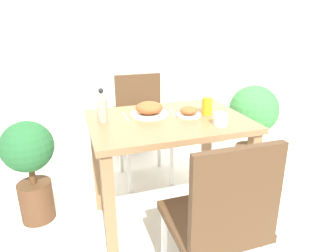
{
  "coord_description": "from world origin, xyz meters",
  "views": [
    {
      "loc": [
        -0.57,
        -1.67,
        1.35
      ],
      "look_at": [
        0.0,
        0.0,
        0.71
      ],
      "focal_mm": 32.0,
      "sensor_mm": 36.0,
      "label": 1
    }
  ],
  "objects_px": {
    "potted_plant_left": "(30,162)",
    "potted_plant_right": "(253,121)",
    "side_plate": "(189,112)",
    "chair_far": "(142,121)",
    "chair_near": "(220,218)",
    "sauce_bottle": "(102,109)",
    "juice_glass": "(207,106)",
    "drink_cup": "(221,119)",
    "food_plate": "(149,109)"
  },
  "relations": [
    {
      "from": "potted_plant_left",
      "to": "potted_plant_right",
      "type": "xyz_separation_m",
      "value": [
        1.76,
        0.05,
        0.08
      ]
    },
    {
      "from": "drink_cup",
      "to": "potted_plant_right",
      "type": "bearing_deg",
      "value": 42.63
    },
    {
      "from": "chair_far",
      "to": "food_plate",
      "type": "distance_m",
      "value": 0.68
    },
    {
      "from": "chair_far",
      "to": "drink_cup",
      "type": "bearing_deg",
      "value": -75.52
    },
    {
      "from": "chair_near",
      "to": "sauce_bottle",
      "type": "bearing_deg",
      "value": -62.11
    },
    {
      "from": "side_plate",
      "to": "drink_cup",
      "type": "relative_size",
      "value": 1.96
    },
    {
      "from": "chair_near",
      "to": "side_plate",
      "type": "distance_m",
      "value": 0.76
    },
    {
      "from": "food_plate",
      "to": "drink_cup",
      "type": "relative_size",
      "value": 3.05
    },
    {
      "from": "chair_far",
      "to": "potted_plant_right",
      "type": "relative_size",
      "value": 1.08
    },
    {
      "from": "food_plate",
      "to": "potted_plant_right",
      "type": "height_order",
      "value": "food_plate"
    },
    {
      "from": "drink_cup",
      "to": "juice_glass",
      "type": "xyz_separation_m",
      "value": [
        0.02,
        0.22,
        0.02
      ]
    },
    {
      "from": "chair_far",
      "to": "food_plate",
      "type": "relative_size",
      "value": 3.62
    },
    {
      "from": "chair_far",
      "to": "food_plate",
      "type": "bearing_deg",
      "value": -99.29
    },
    {
      "from": "food_plate",
      "to": "juice_glass",
      "type": "height_order",
      "value": "juice_glass"
    },
    {
      "from": "side_plate",
      "to": "drink_cup",
      "type": "bearing_deg",
      "value": -63.99
    },
    {
      "from": "chair_far",
      "to": "potted_plant_left",
      "type": "height_order",
      "value": "chair_far"
    },
    {
      "from": "food_plate",
      "to": "potted_plant_left",
      "type": "xyz_separation_m",
      "value": [
        -0.77,
        0.22,
        -0.36
      ]
    },
    {
      "from": "sauce_bottle",
      "to": "potted_plant_right",
      "type": "height_order",
      "value": "sauce_bottle"
    },
    {
      "from": "potted_plant_right",
      "to": "chair_near",
      "type": "bearing_deg",
      "value": -129.58
    },
    {
      "from": "chair_far",
      "to": "side_plate",
      "type": "bearing_deg",
      "value": -79.43
    },
    {
      "from": "chair_far",
      "to": "side_plate",
      "type": "xyz_separation_m",
      "value": [
        0.13,
        -0.71,
        0.28
      ]
    },
    {
      "from": "side_plate",
      "to": "juice_glass",
      "type": "relative_size",
      "value": 1.41
    },
    {
      "from": "side_plate",
      "to": "sauce_bottle",
      "type": "height_order",
      "value": "sauce_bottle"
    },
    {
      "from": "potted_plant_left",
      "to": "juice_glass",
      "type": "bearing_deg",
      "value": -16.16
    },
    {
      "from": "sauce_bottle",
      "to": "drink_cup",
      "type": "bearing_deg",
      "value": -24.08
    },
    {
      "from": "chair_near",
      "to": "potted_plant_left",
      "type": "relative_size",
      "value": 1.24
    },
    {
      "from": "side_plate",
      "to": "chair_far",
      "type": "bearing_deg",
      "value": 100.57
    },
    {
      "from": "side_plate",
      "to": "sauce_bottle",
      "type": "bearing_deg",
      "value": 173.06
    },
    {
      "from": "food_plate",
      "to": "chair_far",
      "type": "bearing_deg",
      "value": 80.71
    },
    {
      "from": "side_plate",
      "to": "juice_glass",
      "type": "height_order",
      "value": "juice_glass"
    },
    {
      "from": "juice_glass",
      "to": "sauce_bottle",
      "type": "relative_size",
      "value": 0.55
    },
    {
      "from": "potted_plant_right",
      "to": "potted_plant_left",
      "type": "bearing_deg",
      "value": -178.35
    },
    {
      "from": "drink_cup",
      "to": "juice_glass",
      "type": "distance_m",
      "value": 0.22
    },
    {
      "from": "side_plate",
      "to": "sauce_bottle",
      "type": "xyz_separation_m",
      "value": [
        -0.53,
        0.06,
        0.05
      ]
    },
    {
      "from": "side_plate",
      "to": "potted_plant_left",
      "type": "relative_size",
      "value": 0.22
    },
    {
      "from": "chair_far",
      "to": "side_plate",
      "type": "height_order",
      "value": "chair_far"
    },
    {
      "from": "chair_near",
      "to": "drink_cup",
      "type": "xyz_separation_m",
      "value": [
        0.24,
        0.47,
        0.29
      ]
    },
    {
      "from": "sauce_bottle",
      "to": "side_plate",
      "type": "bearing_deg",
      "value": -6.94
    },
    {
      "from": "chair_near",
      "to": "side_plate",
      "type": "relative_size",
      "value": 5.63
    },
    {
      "from": "chair_far",
      "to": "potted_plant_left",
      "type": "relative_size",
      "value": 1.24
    },
    {
      "from": "chair_far",
      "to": "juice_glass",
      "type": "bearing_deg",
      "value": -70.15
    },
    {
      "from": "chair_near",
      "to": "juice_glass",
      "type": "bearing_deg",
      "value": -110.25
    },
    {
      "from": "potted_plant_right",
      "to": "sauce_bottle",
      "type": "bearing_deg",
      "value": -166.47
    },
    {
      "from": "chair_far",
      "to": "potted_plant_left",
      "type": "distance_m",
      "value": 0.95
    },
    {
      "from": "chair_near",
      "to": "drink_cup",
      "type": "height_order",
      "value": "chair_near"
    },
    {
      "from": "food_plate",
      "to": "drink_cup",
      "type": "bearing_deg",
      "value": -43.33
    },
    {
      "from": "chair_far",
      "to": "juice_glass",
      "type": "height_order",
      "value": "chair_far"
    },
    {
      "from": "sauce_bottle",
      "to": "potted_plant_right",
      "type": "bearing_deg",
      "value": 13.53
    },
    {
      "from": "side_plate",
      "to": "sauce_bottle",
      "type": "relative_size",
      "value": 0.77
    },
    {
      "from": "juice_glass",
      "to": "potted_plant_right",
      "type": "distance_m",
      "value": 0.79
    }
  ]
}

